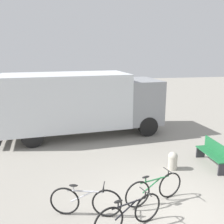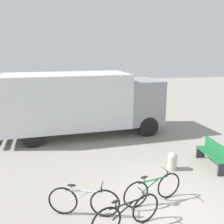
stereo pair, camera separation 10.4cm
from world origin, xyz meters
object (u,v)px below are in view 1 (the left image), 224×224
at_px(bollard_near_bench, 173,160).
at_px(bicycle_middle, 129,214).
at_px(bicycle_far, 154,189).
at_px(bicycle_near, 85,201).
at_px(delivery_truck, 81,101).
at_px(park_bench, 213,153).

bearing_deg(bollard_near_bench, bicycle_middle, -130.03).
xyz_separation_m(bicycle_middle, bollard_near_bench, (2.20, 2.62, -0.06)).
distance_m(bicycle_far, bollard_near_bench, 2.16).
bearing_deg(bicycle_middle, bicycle_far, 24.86).
bearing_deg(bicycle_near, bollard_near_bench, 47.66).
distance_m(delivery_truck, bicycle_far, 6.34).
xyz_separation_m(park_bench, bollard_near_bench, (-1.51, 0.00, -0.14)).
bearing_deg(bicycle_middle, delivery_truck, 75.43).
relative_size(bicycle_middle, bicycle_far, 0.98).
bearing_deg(park_bench, delivery_truck, 46.02).
height_order(delivery_truck, bicycle_near, delivery_truck).
distance_m(park_bench, bicycle_far, 3.29).
bearing_deg(bicycle_far, bollard_near_bench, 37.65).
bearing_deg(bicycle_near, bicycle_middle, -20.31).
relative_size(delivery_truck, bollard_near_bench, 12.34).
xyz_separation_m(delivery_truck, bicycle_middle, (0.59, -6.93, -1.25)).
xyz_separation_m(bicycle_far, bollard_near_bench, (1.29, 1.73, -0.06)).
bearing_deg(park_bench, bicycle_near, 113.99).
height_order(delivery_truck, bicycle_middle, delivery_truck).
relative_size(park_bench, bollard_near_bench, 2.51).
relative_size(delivery_truck, bicycle_far, 4.43).
bearing_deg(delivery_truck, bicycle_middle, -90.65).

